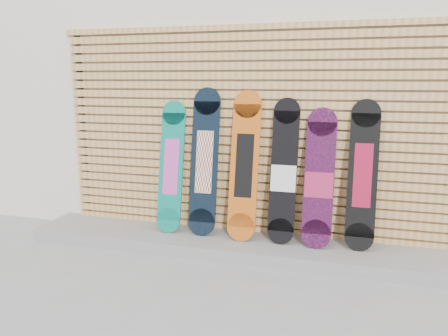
{
  "coord_description": "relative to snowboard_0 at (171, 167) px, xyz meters",
  "views": [
    {
      "loc": [
        0.83,
        -3.49,
        1.75
      ],
      "look_at": [
        -0.37,
        0.75,
        0.85
      ],
      "focal_mm": 35.0,
      "sensor_mm": 36.0,
      "label": 1
    }
  ],
  "objects": [
    {
      "name": "slat_wall",
      "position": [
        0.83,
        0.18,
        0.39
      ],
      "size": [
        4.26,
        0.08,
        2.29
      ],
      "color": "tan",
      "rests_on": "ground"
    },
    {
      "name": "concrete_step",
      "position": [
        0.83,
        -0.11,
        -0.76
      ],
      "size": [
        4.6,
        0.7,
        0.12
      ],
      "primitive_type": "cube",
      "color": "gray",
      "rests_on": "ground"
    },
    {
      "name": "snowboard_1",
      "position": [
        0.38,
        0.0,
        0.07
      ],
      "size": [
        0.29,
        0.3,
        1.55
      ],
      "color": "black",
      "rests_on": "concrete_step"
    },
    {
      "name": "ground",
      "position": [
        0.98,
        -0.79,
        -0.82
      ],
      "size": [
        80.0,
        80.0,
        0.0
      ],
      "primitive_type": "plane",
      "color": "gray",
      "rests_on": "ground"
    },
    {
      "name": "snowboard_0",
      "position": [
        0.0,
        0.0,
        0.0
      ],
      "size": [
        0.27,
        0.31,
        1.41
      ],
      "color": "#0C7768",
      "rests_on": "concrete_step"
    },
    {
      "name": "snowboard_3",
      "position": [
        1.22,
        -0.0,
        0.01
      ],
      "size": [
        0.27,
        0.31,
        1.45
      ],
      "color": "black",
      "rests_on": "concrete_step"
    },
    {
      "name": "snowboard_4",
      "position": [
        1.57,
        -0.02,
        -0.03
      ],
      "size": [
        0.29,
        0.33,
        1.36
      ],
      "color": "black",
      "rests_on": "concrete_step"
    },
    {
      "name": "building",
      "position": [
        1.48,
        2.71,
        0.98
      ],
      "size": [
        12.0,
        5.0,
        3.6
      ],
      "primitive_type": "cube",
      "color": "beige",
      "rests_on": "ground"
    },
    {
      "name": "snowboard_2",
      "position": [
        0.81,
        -0.02,
        0.06
      ],
      "size": [
        0.29,
        0.34,
        1.53
      ],
      "color": "#C75815",
      "rests_on": "concrete_step"
    },
    {
      "name": "snowboard_5",
      "position": [
        1.97,
        0.01,
        0.02
      ],
      "size": [
        0.28,
        0.28,
        1.45
      ],
      "color": "black",
      "rests_on": "concrete_step"
    }
  ]
}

